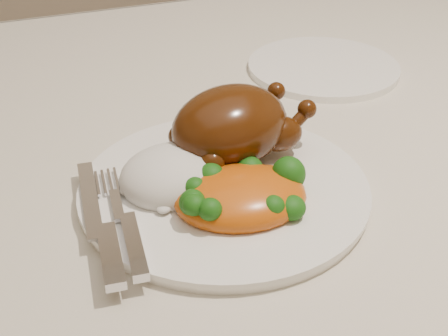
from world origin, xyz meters
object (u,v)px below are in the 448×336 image
object	(u,v)px
dinner_plate	(224,190)
side_plate	(323,67)
dining_table	(264,200)
roast_chicken	(233,125)

from	to	relation	value
dinner_plate	side_plate	world-z (taller)	dinner_plate
dinner_plate	side_plate	size ratio (longest dim) A/B	1.34
side_plate	dining_table	bearing A→B (deg)	-138.74
dinner_plate	dining_table	bearing A→B (deg)	47.86
side_plate	roast_chicken	size ratio (longest dim) A/B	1.27
side_plate	roast_chicken	xyz separation A→B (m)	(-0.22, -0.19, 0.05)
dinner_plate	side_plate	xyz separation A→B (m)	(0.25, 0.24, -0.00)
dining_table	side_plate	xyz separation A→B (m)	(0.15, 0.13, 0.11)
dining_table	roast_chicken	bearing A→B (deg)	-138.03
dining_table	roast_chicken	distance (m)	0.18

